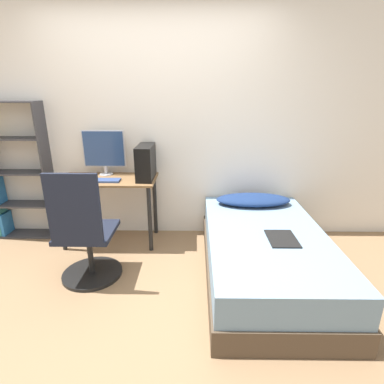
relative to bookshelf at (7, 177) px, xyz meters
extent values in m
plane|color=#846647|center=(1.72, -1.33, -0.72)|extent=(14.00, 14.00, 0.00)
cube|color=silver|center=(1.72, 0.14, 0.53)|extent=(8.00, 0.05, 2.50)
cube|color=brown|center=(1.19, -0.14, 0.02)|extent=(1.05, 0.52, 0.02)
cylinder|color=black|center=(0.71, -0.35, -0.36)|extent=(0.04, 0.04, 0.73)
cylinder|color=black|center=(1.66, -0.35, -0.36)|extent=(0.04, 0.04, 0.73)
cylinder|color=black|center=(0.71, 0.07, -0.36)|extent=(0.04, 0.04, 0.73)
cylinder|color=black|center=(1.66, 0.07, -0.36)|extent=(0.04, 0.04, 0.73)
cube|color=#38383D|center=(0.47, 0.00, 0.06)|extent=(0.02, 0.24, 1.55)
cube|color=#38383D|center=(0.12, 0.00, -0.71)|extent=(0.69, 0.24, 0.02)
cube|color=#38383D|center=(0.12, 0.00, -0.33)|extent=(0.69, 0.24, 0.02)
cube|color=#38383D|center=(0.12, 0.00, 0.06)|extent=(0.69, 0.24, 0.02)
cube|color=#38383D|center=(0.12, 0.00, 0.44)|extent=(0.69, 0.24, 0.02)
cube|color=#38383D|center=(0.12, 0.00, 0.82)|extent=(0.69, 0.24, 0.02)
cube|color=teal|center=(-0.17, 0.00, -0.54)|extent=(0.04, 0.20, 0.32)
cube|color=#2870B7|center=(-0.12, 0.00, -0.57)|extent=(0.03, 0.20, 0.26)
cylinder|color=black|center=(1.17, -0.82, -0.71)|extent=(0.55, 0.55, 0.03)
cylinder|color=black|center=(1.17, -0.82, -0.49)|extent=(0.05, 0.05, 0.40)
cube|color=black|center=(1.17, -0.82, -0.27)|extent=(0.48, 0.48, 0.04)
cube|color=black|center=(1.17, -1.05, 0.04)|extent=(0.43, 0.04, 0.59)
cube|color=#4C3D2D|center=(2.78, -0.82, -0.62)|extent=(1.07, 1.87, 0.21)
cube|color=#708EA8|center=(2.78, -0.82, -0.39)|extent=(1.04, 1.83, 0.25)
ellipsoid|color=navy|center=(2.78, -0.14, -0.21)|extent=(0.81, 0.36, 0.11)
cube|color=black|center=(2.88, -0.96, -0.26)|extent=(0.24, 0.32, 0.01)
cylinder|color=#B7B7BC|center=(1.13, 0.02, 0.03)|extent=(0.15, 0.15, 0.01)
cylinder|color=#B7B7BC|center=(1.13, 0.02, 0.09)|extent=(0.04, 0.04, 0.09)
cube|color=#B7B7BC|center=(1.13, 0.02, 0.33)|extent=(0.47, 0.01, 0.41)
cube|color=navy|center=(1.13, 0.01, 0.33)|extent=(0.44, 0.01, 0.38)
cube|color=#33477A|center=(1.15, -0.25, 0.04)|extent=(0.39, 0.13, 0.02)
cube|color=black|center=(1.61, -0.12, 0.21)|extent=(0.17, 0.43, 0.36)
cube|color=black|center=(0.74, -0.14, 0.03)|extent=(0.07, 0.14, 0.01)
camera|label=1|loc=(2.14, -3.25, 0.94)|focal=28.00mm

